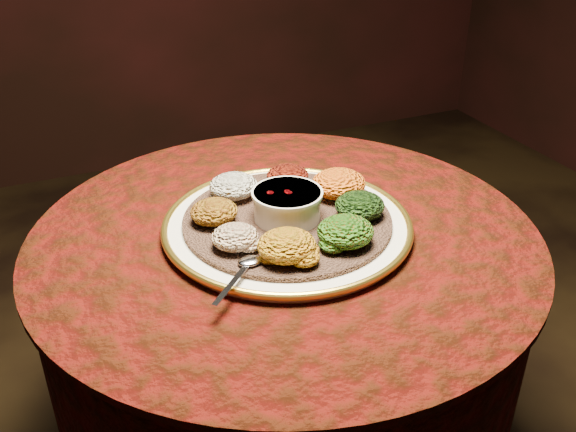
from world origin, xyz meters
name	(u,v)px	position (x,y,z in m)	size (l,w,h in m)	color
table	(285,307)	(0.00, 0.00, 0.55)	(0.96, 0.96, 0.73)	black
platter	(287,225)	(0.01, 0.00, 0.75)	(0.47, 0.47, 0.02)	white
injera	(287,220)	(0.01, 0.00, 0.76)	(0.39, 0.39, 0.01)	brown
stew_bowl	(287,203)	(0.01, 0.00, 0.79)	(0.13, 0.13, 0.05)	silver
spoon	(247,264)	(-0.12, -0.12, 0.77)	(0.12, 0.11, 0.01)	silver
portion_ayib	(233,186)	(-0.06, 0.12, 0.79)	(0.10, 0.09, 0.05)	white
portion_kitfo	(288,176)	(0.06, 0.12, 0.78)	(0.09, 0.08, 0.04)	black
portion_tikil	(339,184)	(0.13, 0.04, 0.79)	(0.11, 0.10, 0.05)	#AE820E
portion_gomen	(360,206)	(0.13, -0.05, 0.78)	(0.09, 0.09, 0.04)	black
portion_mixveg	(345,232)	(0.06, -0.12, 0.79)	(0.10, 0.09, 0.05)	maroon
portion_kik	(287,246)	(-0.05, -0.12, 0.79)	(0.10, 0.10, 0.05)	#B66810
portion_timatim	(235,237)	(-0.12, -0.06, 0.78)	(0.08, 0.08, 0.04)	maroon
portion_shiro	(214,212)	(-0.12, 0.04, 0.78)	(0.09, 0.08, 0.04)	#895C10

